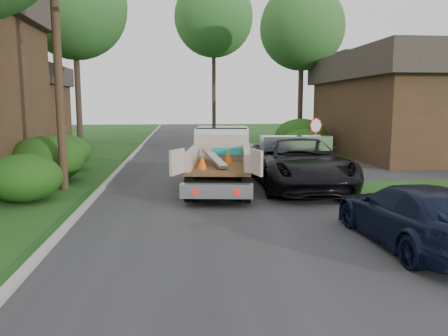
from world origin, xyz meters
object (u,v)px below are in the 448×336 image
flatbed_truck (221,155)px  house_right (416,103)px  tree_left_far (74,6)px  black_pickup (299,163)px  tree_right_far (302,28)px  navy_suv (414,215)px  utility_pole (57,44)px  tree_center_far (214,18)px  house_left_far (9,105)px  stop_sign (315,132)px

flatbed_truck → house_right: bearing=42.9°
flatbed_truck → tree_left_far: bearing=130.9°
tree_left_far → black_pickup: (10.66, -12.50, -8.05)m
tree_left_far → tree_right_far: bearing=11.3°
house_right → black_pickup: 13.86m
tree_left_far → navy_suv: bearing=-59.9°
tree_left_far → flatbed_truck: (7.80, -11.95, -7.78)m
utility_pole → flatbed_truck: size_ratio=1.65×
utility_pole → tree_right_far: (12.98, 15.02, 3.31)m
tree_center_far → tree_left_far: bearing=-126.2°
utility_pole → flatbed_truck: bearing=0.7°
house_left_far → tree_center_far: bearing=27.3°
utility_pole → flatbed_truck: utility_pole is taller
house_right → flatbed_truck: bearing=-144.8°
black_pickup → stop_sign: bearing=67.4°
house_right → flatbed_truck: house_right is taller
tree_right_far → flatbed_truck: (-7.20, -14.95, -7.28)m
flatbed_truck → utility_pole: bearing=-171.6°
house_left_far → tree_center_far: tree_center_far is taller
flatbed_truck → black_pickup: (2.85, -0.55, -0.27)m
flatbed_truck → navy_suv: size_ratio=1.28×
house_left_far → flatbed_truck: bearing=-50.8°
navy_suv → house_right: bearing=-120.2°
utility_pole → navy_suv: utility_pole is taller
tree_right_far → flatbed_truck: size_ratio=1.89×
tree_right_far → house_right: bearing=-47.5°
house_left_far → black_pickup: (16.66, -17.50, -2.12)m
house_left_far → house_right: bearing=-16.8°
tree_left_far → tree_right_far: size_ratio=1.06×
flatbed_truck → navy_suv: 8.33m
stop_sign → utility_pole: utility_pole is taller
tree_left_far → tree_center_far: tree_center_far is taller
tree_left_far → tree_right_far: 15.31m
utility_pole → house_right: bearing=26.0°
stop_sign → tree_left_far: tree_left_far is taller
tree_center_far → black_pickup: bearing=-87.4°
stop_sign → utility_pole: bearing=-159.4°
tree_right_far → black_pickup: size_ratio=1.72×
house_left_far → tree_left_far: size_ratio=0.62×
stop_sign → black_pickup: 5.01m
stop_sign → black_pickup: (-2.04, -4.50, -0.85)m
tree_right_far → tree_center_far: 11.68m
tree_left_far → flatbed_truck: 16.26m
house_right → tree_center_far: bearing=124.5°
house_left_far → black_pickup: bearing=-46.4°
tree_right_far → stop_sign: bearing=-101.8°
house_right → navy_suv: house_right is taller
flatbed_truck → black_pickup: flatbed_truck is taller
stop_sign → flatbed_truck: (-4.90, -3.95, -0.58)m
stop_sign → tree_right_far: (2.30, 11.00, 6.70)m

